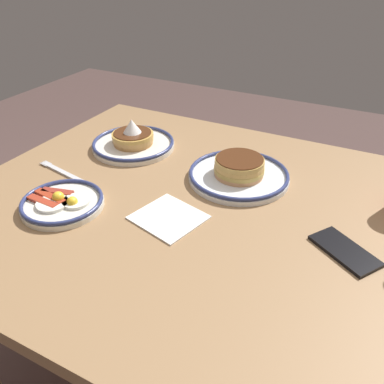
{
  "coord_description": "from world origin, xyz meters",
  "views": [
    {
      "loc": [
        -0.33,
        0.73,
        1.3
      ],
      "look_at": [
        0.05,
        -0.0,
        0.77
      ],
      "focal_mm": 36.92,
      "sensor_mm": 36.0,
      "label": 1
    }
  ],
  "objects_px": {
    "cell_phone": "(345,251)",
    "paper_napkin": "(169,217)",
    "fork_near": "(64,173)",
    "plate_center_pancakes": "(133,142)",
    "plate_near_main": "(239,172)",
    "plate_far_companion": "(62,203)"
  },
  "relations": [
    {
      "from": "plate_far_companion",
      "to": "cell_phone",
      "type": "relative_size",
      "value": 1.4
    },
    {
      "from": "plate_center_pancakes",
      "to": "paper_napkin",
      "type": "height_order",
      "value": "plate_center_pancakes"
    },
    {
      "from": "cell_phone",
      "to": "plate_near_main",
      "type": "bearing_deg",
      "value": 3.28
    },
    {
      "from": "cell_phone",
      "to": "paper_napkin",
      "type": "height_order",
      "value": "cell_phone"
    },
    {
      "from": "cell_phone",
      "to": "paper_napkin",
      "type": "distance_m",
      "value": 0.4
    },
    {
      "from": "cell_phone",
      "to": "fork_near",
      "type": "bearing_deg",
      "value": 34.82
    },
    {
      "from": "plate_center_pancakes",
      "to": "fork_near",
      "type": "xyz_separation_m",
      "value": [
        0.08,
        0.23,
        -0.02
      ]
    },
    {
      "from": "plate_center_pancakes",
      "to": "plate_far_companion",
      "type": "distance_m",
      "value": 0.36
    },
    {
      "from": "cell_phone",
      "to": "fork_near",
      "type": "relative_size",
      "value": 0.7
    },
    {
      "from": "plate_near_main",
      "to": "paper_napkin",
      "type": "bearing_deg",
      "value": 72.11
    },
    {
      "from": "plate_center_pancakes",
      "to": "cell_phone",
      "type": "bearing_deg",
      "value": 162.66
    },
    {
      "from": "plate_center_pancakes",
      "to": "plate_near_main",
      "type": "bearing_deg",
      "value": 175.23
    },
    {
      "from": "cell_phone",
      "to": "paper_napkin",
      "type": "relative_size",
      "value": 0.96
    },
    {
      "from": "paper_napkin",
      "to": "fork_near",
      "type": "relative_size",
      "value": 0.73
    },
    {
      "from": "plate_center_pancakes",
      "to": "cell_phone",
      "type": "height_order",
      "value": "plate_center_pancakes"
    },
    {
      "from": "plate_center_pancakes",
      "to": "fork_near",
      "type": "bearing_deg",
      "value": 70.63
    },
    {
      "from": "cell_phone",
      "to": "paper_napkin",
      "type": "bearing_deg",
      "value": 42.97
    },
    {
      "from": "plate_center_pancakes",
      "to": "plate_far_companion",
      "type": "bearing_deg",
      "value": 95.38
    },
    {
      "from": "plate_center_pancakes",
      "to": "paper_napkin",
      "type": "bearing_deg",
      "value": 136.2
    },
    {
      "from": "plate_near_main",
      "to": "fork_near",
      "type": "distance_m",
      "value": 0.49
    },
    {
      "from": "fork_near",
      "to": "paper_napkin",
      "type": "bearing_deg",
      "value": 172.62
    },
    {
      "from": "plate_near_main",
      "to": "plate_center_pancakes",
      "type": "bearing_deg",
      "value": -4.77
    }
  ]
}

